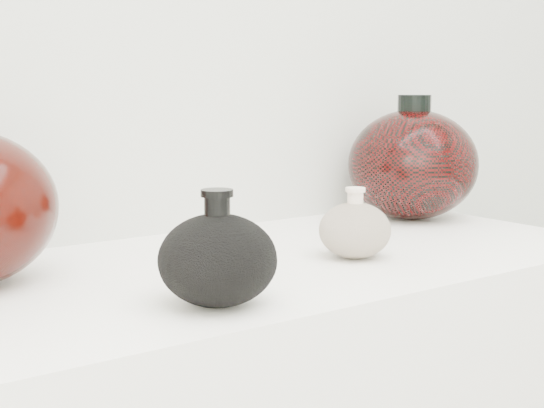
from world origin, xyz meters
TOP-DOWN VIEW (x-y plane):
  - black_gourd_vase at (-0.11, 0.79)m, footprint 0.16×0.16m
  - cream_gourd_vase at (0.17, 0.88)m, footprint 0.12×0.12m
  - right_round_pot at (0.48, 1.07)m, footprint 0.31×0.31m

SIDE VIEW (x-z plane):
  - cream_gourd_vase at x=0.17m, z-range 0.89..0.99m
  - black_gourd_vase at x=-0.11m, z-range 0.89..1.02m
  - right_round_pot at x=0.48m, z-range 0.89..1.12m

